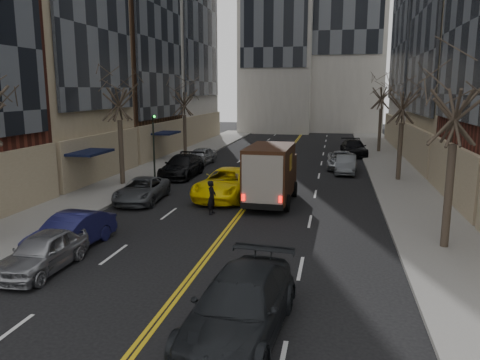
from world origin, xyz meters
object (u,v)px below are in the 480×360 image
(ups_truck, at_px, (271,174))
(pedestrian, at_px, (212,197))
(observer_sedan, at_px, (240,306))
(taxi, at_px, (228,183))

(ups_truck, xyz_separation_m, pedestrian, (-2.57, -2.82, -0.77))
(ups_truck, xyz_separation_m, observer_sedan, (1.12, -14.00, -0.83))
(taxi, xyz_separation_m, pedestrian, (0.01, -3.65, 0.02))
(observer_sedan, bearing_deg, ups_truck, 99.63)
(observer_sedan, distance_m, taxi, 15.29)
(observer_sedan, height_order, pedestrian, pedestrian)
(ups_truck, relative_size, pedestrian, 3.48)
(ups_truck, height_order, taxi, ups_truck)
(observer_sedan, xyz_separation_m, pedestrian, (-3.69, 11.18, 0.07))
(ups_truck, distance_m, taxi, 2.82)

